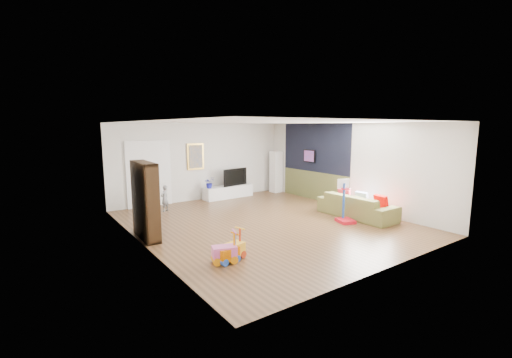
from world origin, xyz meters
TOP-DOWN VIEW (x-y plane):
  - floor at (0.00, 0.00)m, footprint 6.50×7.50m
  - ceiling at (0.00, 0.00)m, footprint 6.50×7.50m
  - wall_back at (0.00, 3.75)m, footprint 6.50×0.00m
  - wall_front at (0.00, -3.75)m, footprint 6.50×0.00m
  - wall_left at (-3.25, 0.00)m, footprint 0.00×7.50m
  - wall_right at (3.25, 0.00)m, footprint 0.00×7.50m
  - navy_accent at (3.23, 1.40)m, footprint 0.01×3.20m
  - olive_wainscot at (3.23, 1.40)m, footprint 0.01×3.20m
  - doorway at (-1.90, 3.71)m, footprint 1.45×0.06m
  - painting_back at (-0.25, 3.71)m, footprint 0.62×0.06m
  - artwork_right at (3.17, 1.60)m, footprint 0.04×0.56m
  - media_console at (0.88, 3.42)m, footprint 1.92×0.55m
  - tall_cabinet at (3.01, 3.29)m, footprint 0.38×0.38m
  - bookshelf at (-3.02, 0.56)m, footprint 0.36×1.23m
  - sofa at (2.50, -1.07)m, footprint 0.91×2.28m
  - basketball_hoop at (1.81, -1.26)m, footprint 0.55×0.60m
  - ride_on_yellow at (-2.04, -1.72)m, footprint 0.50×0.37m
  - ride_on_orange at (-2.23, -1.83)m, footprint 0.45×0.31m
  - ride_on_pink at (-2.28, -1.79)m, footprint 0.52×0.41m
  - child at (-1.75, 2.79)m, footprint 0.35×0.32m
  - tv at (1.11, 3.43)m, footprint 1.10×0.35m
  - vase_plant at (0.10, 3.38)m, footprint 0.41×0.38m
  - pillow_left at (2.71, -1.72)m, footprint 0.16×0.42m
  - pillow_center at (2.75, -1.05)m, footprint 0.13×0.38m
  - pillow_right at (2.73, -0.42)m, footprint 0.18×0.38m

SIDE VIEW (x-z plane):
  - floor at x=0.00m, z-range 0.00..0.00m
  - media_console at x=0.88m, z-range 0.00..0.44m
  - ride_on_orange at x=-2.23m, z-range 0.00..0.55m
  - ride_on_yellow at x=-2.04m, z-range 0.00..0.59m
  - ride_on_pink at x=-2.28m, z-range 0.00..0.61m
  - sofa at x=2.50m, z-range 0.00..0.66m
  - child at x=-1.75m, z-range 0.00..0.81m
  - olive_wainscot at x=3.23m, z-range 0.00..1.00m
  - pillow_left at x=2.71m, z-range 0.32..0.73m
  - pillow_center at x=2.75m, z-range 0.34..0.71m
  - pillow_right at x=2.73m, z-range 0.34..0.71m
  - basketball_hoop at x=1.81m, z-range 0.00..1.18m
  - vase_plant at x=0.10m, z-range 0.44..0.84m
  - tv at x=1.11m, z-range 0.44..1.07m
  - tall_cabinet at x=3.01m, z-range 0.00..1.62m
  - bookshelf at x=-3.02m, z-range 0.00..1.79m
  - doorway at x=-1.90m, z-range 0.00..2.10m
  - wall_back at x=0.00m, z-range 0.00..2.70m
  - wall_front at x=0.00m, z-range 0.00..2.70m
  - wall_left at x=-3.25m, z-range 0.00..2.70m
  - wall_right at x=3.25m, z-range 0.00..2.70m
  - artwork_right at x=3.17m, z-range 1.32..1.78m
  - painting_back at x=-0.25m, z-range 1.09..2.01m
  - navy_accent at x=3.23m, z-range 1.00..2.70m
  - ceiling at x=0.00m, z-range 2.70..2.70m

